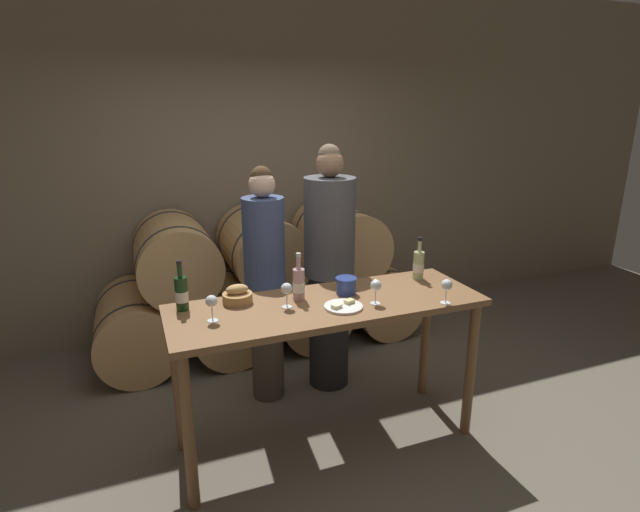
{
  "coord_description": "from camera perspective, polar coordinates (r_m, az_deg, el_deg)",
  "views": [
    {
      "loc": [
        -1.04,
        -2.54,
        2.08
      ],
      "look_at": [
        0.0,
        0.13,
        1.21
      ],
      "focal_mm": 28.0,
      "sensor_mm": 36.0,
      "label": 1
    }
  ],
  "objects": [
    {
      "name": "person_right",
      "position": [
        3.65,
        1.07,
        -1.53
      ],
      "size": [
        0.37,
        0.37,
        1.83
      ],
      "color": "#232326",
      "rests_on": "ground_plane"
    },
    {
      "name": "barrel_stack",
      "position": [
        4.44,
        -6.5,
        -3.18
      ],
      "size": [
        2.83,
        0.91,
        1.22
      ],
      "color": "tan",
      "rests_on": "ground_plane"
    },
    {
      "name": "cheese_plate",
      "position": [
        2.89,
        2.69,
        -5.76
      ],
      "size": [
        0.22,
        0.22,
        0.04
      ],
      "color": "white",
      "rests_on": "tasting_table"
    },
    {
      "name": "blue_crock",
      "position": [
        3.08,
        2.99,
        -3.32
      ],
      "size": [
        0.13,
        0.13,
        0.1
      ],
      "color": "navy",
      "rests_on": "tasting_table"
    },
    {
      "name": "wine_bottle_red",
      "position": [
        2.93,
        -15.55,
        -4.1
      ],
      "size": [
        0.07,
        0.07,
        0.29
      ],
      "color": "#193819",
      "rests_on": "tasting_table"
    },
    {
      "name": "bread_basket",
      "position": [
        2.98,
        -9.42,
        -4.51
      ],
      "size": [
        0.18,
        0.18,
        0.11
      ],
      "color": "#A87F4C",
      "rests_on": "tasting_table"
    },
    {
      "name": "person_left",
      "position": [
        3.52,
        -6.28,
        -3.18
      ],
      "size": [
        0.29,
        0.29,
        1.7
      ],
      "color": "#4C4238",
      "rests_on": "ground_plane"
    },
    {
      "name": "tasting_table",
      "position": [
        3.02,
        0.89,
        -7.67
      ],
      "size": [
        1.88,
        0.64,
        0.96
      ],
      "color": "brown",
      "rests_on": "ground_plane"
    },
    {
      "name": "wine_glass_center",
      "position": [
        2.92,
        6.4,
        -3.46
      ],
      "size": [
        0.07,
        0.07,
        0.15
      ],
      "color": "white",
      "rests_on": "tasting_table"
    },
    {
      "name": "stone_wall_back",
      "position": [
        4.76,
        -8.77,
        10.91
      ],
      "size": [
        10.0,
        0.12,
        3.2
      ],
      "color": "gray",
      "rests_on": "ground_plane"
    },
    {
      "name": "wine_glass_far_left",
      "position": [
        2.74,
        -12.29,
        -5.18
      ],
      "size": [
        0.07,
        0.07,
        0.15
      ],
      "color": "white",
      "rests_on": "tasting_table"
    },
    {
      "name": "wine_glass_left",
      "position": [
        2.86,
        -3.84,
        -3.84
      ],
      "size": [
        0.07,
        0.07,
        0.15
      ],
      "color": "white",
      "rests_on": "tasting_table"
    },
    {
      "name": "ground_plane",
      "position": [
        3.44,
        0.83,
        -20.26
      ],
      "size": [
        10.0,
        10.0,
        0.0
      ],
      "primitive_type": "plane",
      "color": "#665E51"
    },
    {
      "name": "wine_bottle_rose",
      "position": [
        2.97,
        -2.44,
        -3.19
      ],
      "size": [
        0.07,
        0.07,
        0.29
      ],
      "color": "#BC8E93",
      "rests_on": "tasting_table"
    },
    {
      "name": "wine_bottle_white",
      "position": [
        3.39,
        11.2,
        -0.99
      ],
      "size": [
        0.07,
        0.07,
        0.29
      ],
      "color": "#ADBC7F",
      "rests_on": "tasting_table"
    },
    {
      "name": "wine_glass_right",
      "position": [
        3.0,
        14.27,
        -3.32
      ],
      "size": [
        0.07,
        0.07,
        0.15
      ],
      "color": "white",
      "rests_on": "tasting_table"
    }
  ]
}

